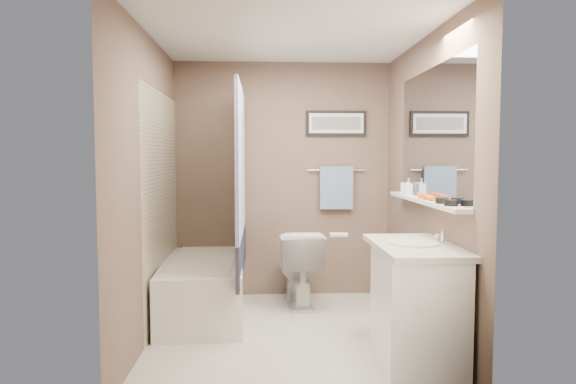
{
  "coord_description": "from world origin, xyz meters",
  "views": [
    {
      "loc": [
        -0.21,
        -4.03,
        1.44
      ],
      "look_at": [
        0.0,
        0.15,
        1.15
      ],
      "focal_mm": 32.0,
      "sensor_mm": 36.0,
      "label": 1
    }
  ],
  "objects_px": {
    "candle_bowl_far": "(442,201)",
    "hair_brush_back": "(422,196)",
    "hair_brush_front": "(429,197)",
    "glass_jar": "(405,188)",
    "bathtub": "(203,287)",
    "soap_bottle": "(408,186)",
    "toilet": "(298,267)",
    "candle_bowl_near": "(451,203)",
    "vanity": "(416,307)"
  },
  "relations": [
    {
      "from": "candle_bowl_far",
      "to": "hair_brush_back",
      "type": "relative_size",
      "value": 0.41
    },
    {
      "from": "hair_brush_front",
      "to": "glass_jar",
      "type": "xyz_separation_m",
      "value": [
        0.0,
        0.64,
        0.03
      ]
    },
    {
      "from": "bathtub",
      "to": "candle_bowl_far",
      "type": "relative_size",
      "value": 16.67
    },
    {
      "from": "candle_bowl_far",
      "to": "soap_bottle",
      "type": "bearing_deg",
      "value": 90.0
    },
    {
      "from": "candle_bowl_far",
      "to": "glass_jar",
      "type": "xyz_separation_m",
      "value": [
        0.0,
        0.92,
        0.03
      ]
    },
    {
      "from": "toilet",
      "to": "candle_bowl_near",
      "type": "relative_size",
      "value": 8.23
    },
    {
      "from": "toilet",
      "to": "vanity",
      "type": "distance_m",
      "value": 1.63
    },
    {
      "from": "soap_bottle",
      "to": "vanity",
      "type": "bearing_deg",
      "value": -102.11
    },
    {
      "from": "candle_bowl_far",
      "to": "toilet",
      "type": "bearing_deg",
      "value": 122.31
    },
    {
      "from": "soap_bottle",
      "to": "hair_brush_back",
      "type": "bearing_deg",
      "value": -90.0
    },
    {
      "from": "candle_bowl_far",
      "to": "hair_brush_front",
      "type": "height_order",
      "value": "hair_brush_front"
    },
    {
      "from": "bathtub",
      "to": "vanity",
      "type": "distance_m",
      "value": 2.0
    },
    {
      "from": "candle_bowl_near",
      "to": "soap_bottle",
      "type": "bearing_deg",
      "value": 90.0
    },
    {
      "from": "hair_brush_back",
      "to": "glass_jar",
      "type": "relative_size",
      "value": 2.2
    },
    {
      "from": "candle_bowl_near",
      "to": "soap_bottle",
      "type": "distance_m",
      "value": 0.99
    },
    {
      "from": "candle_bowl_near",
      "to": "hair_brush_front",
      "type": "xyz_separation_m",
      "value": [
        0.0,
        0.45,
        0.0
      ]
    },
    {
      "from": "soap_bottle",
      "to": "glass_jar",
      "type": "bearing_deg",
      "value": 90.0
    },
    {
      "from": "toilet",
      "to": "candle_bowl_near",
      "type": "xyz_separation_m",
      "value": [
        0.9,
        -1.59,
        0.76
      ]
    },
    {
      "from": "bathtub",
      "to": "hair_brush_front",
      "type": "distance_m",
      "value": 2.17
    },
    {
      "from": "toilet",
      "to": "vanity",
      "type": "xyz_separation_m",
      "value": [
        0.72,
        -1.46,
        0.03
      ]
    },
    {
      "from": "bathtub",
      "to": "vanity",
      "type": "xyz_separation_m",
      "value": [
        1.6,
        -1.19,
        0.15
      ]
    },
    {
      "from": "candle_bowl_near",
      "to": "hair_brush_back",
      "type": "distance_m",
      "value": 0.61
    },
    {
      "from": "toilet",
      "to": "glass_jar",
      "type": "relative_size",
      "value": 7.4
    },
    {
      "from": "glass_jar",
      "to": "candle_bowl_far",
      "type": "bearing_deg",
      "value": -90.0
    },
    {
      "from": "toilet",
      "to": "hair_brush_front",
      "type": "bearing_deg",
      "value": 124.03
    },
    {
      "from": "bathtub",
      "to": "soap_bottle",
      "type": "relative_size",
      "value": 10.62
    },
    {
      "from": "bathtub",
      "to": "hair_brush_front",
      "type": "xyz_separation_m",
      "value": [
        1.79,
        -0.87,
        0.89
      ]
    },
    {
      "from": "candle_bowl_near",
      "to": "candle_bowl_far",
      "type": "distance_m",
      "value": 0.17
    },
    {
      "from": "hair_brush_back",
      "to": "soap_bottle",
      "type": "distance_m",
      "value": 0.38
    },
    {
      "from": "bathtub",
      "to": "toilet",
      "type": "height_order",
      "value": "toilet"
    },
    {
      "from": "bathtub",
      "to": "toilet",
      "type": "bearing_deg",
      "value": 14.56
    },
    {
      "from": "bathtub",
      "to": "glass_jar",
      "type": "height_order",
      "value": "glass_jar"
    },
    {
      "from": "hair_brush_front",
      "to": "soap_bottle",
      "type": "relative_size",
      "value": 1.56
    },
    {
      "from": "toilet",
      "to": "candle_bowl_far",
      "type": "distance_m",
      "value": 1.85
    },
    {
      "from": "toilet",
      "to": "vanity",
      "type": "relative_size",
      "value": 0.82
    },
    {
      "from": "candle_bowl_near",
      "to": "bathtub",
      "type": "bearing_deg",
      "value": 143.62
    },
    {
      "from": "candle_bowl_far",
      "to": "hair_brush_front",
      "type": "distance_m",
      "value": 0.28
    },
    {
      "from": "candle_bowl_near",
      "to": "soap_bottle",
      "type": "height_order",
      "value": "soap_bottle"
    },
    {
      "from": "candle_bowl_near",
      "to": "glass_jar",
      "type": "xyz_separation_m",
      "value": [
        0.0,
        1.09,
        0.03
      ]
    },
    {
      "from": "candle_bowl_near",
      "to": "hair_brush_front",
      "type": "height_order",
      "value": "hair_brush_front"
    },
    {
      "from": "vanity",
      "to": "glass_jar",
      "type": "height_order",
      "value": "glass_jar"
    },
    {
      "from": "hair_brush_back",
      "to": "candle_bowl_far",
      "type": "bearing_deg",
      "value": -90.0
    },
    {
      "from": "hair_brush_back",
      "to": "soap_bottle",
      "type": "height_order",
      "value": "soap_bottle"
    },
    {
      "from": "toilet",
      "to": "candle_bowl_far",
      "type": "height_order",
      "value": "candle_bowl_far"
    },
    {
      "from": "candle_bowl_near",
      "to": "hair_brush_front",
      "type": "relative_size",
      "value": 0.41
    },
    {
      "from": "bathtub",
      "to": "toilet",
      "type": "relative_size",
      "value": 2.03
    },
    {
      "from": "hair_brush_front",
      "to": "glass_jar",
      "type": "distance_m",
      "value": 0.64
    },
    {
      "from": "glass_jar",
      "to": "soap_bottle",
      "type": "height_order",
      "value": "soap_bottle"
    },
    {
      "from": "bathtub",
      "to": "hair_brush_back",
      "type": "bearing_deg",
      "value": -24.35
    },
    {
      "from": "hair_brush_back",
      "to": "vanity",
      "type": "bearing_deg",
      "value": -111.02
    }
  ]
}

